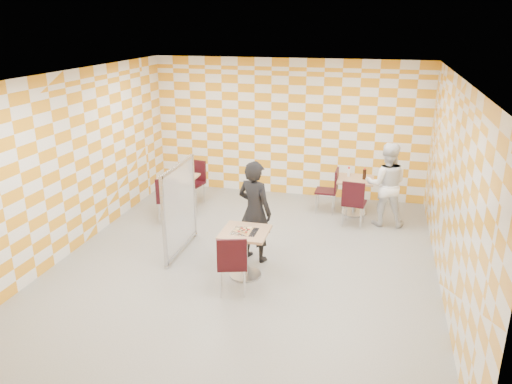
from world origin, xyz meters
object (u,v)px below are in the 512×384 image
at_px(main_table, 245,246).
at_px(chair_empty_far, 195,178).
at_px(second_table, 355,190).
at_px(empty_table, 179,188).
at_px(chair_second_front, 354,200).
at_px(soda_bottle, 364,174).
at_px(chair_second_side, 331,187).
at_px(chair_empty_near, 167,196).
at_px(man_dark, 255,211).
at_px(chair_main_front, 232,261).
at_px(man_white, 386,184).
at_px(sport_bottle, 349,172).
at_px(partition, 180,208).

distance_m(main_table, chair_empty_far, 3.45).
distance_m(second_table, empty_table, 3.57).
bearing_deg(chair_second_front, soda_bottle, 77.74).
distance_m(main_table, chair_second_side, 3.16).
bearing_deg(chair_empty_near, man_dark, -28.68).
bearing_deg(chair_second_front, chair_main_front, -117.13).
xyz_separation_m(second_table, chair_empty_far, (-3.37, -0.16, 0.04)).
bearing_deg(man_white, main_table, 48.82).
relative_size(sport_bottle, soda_bottle, 0.87).
relative_size(man_white, soda_bottle, 7.03).
relative_size(chair_main_front, chair_empty_far, 1.00).
distance_m(chair_main_front, partition, 1.73).
xyz_separation_m(chair_second_front, chair_empty_near, (-3.49, -0.65, 0.00)).
bearing_deg(man_white, man_dark, 41.49).
xyz_separation_m(empty_table, chair_empty_near, (0.01, -0.60, 0.04)).
distance_m(empty_table, man_dark, 2.65).
bearing_deg(man_dark, chair_main_front, 109.75).
xyz_separation_m(second_table, chair_main_front, (-1.50, -3.65, 0.04)).
distance_m(chair_main_front, soda_bottle, 4.02).
height_order(chair_second_front, man_white, man_white).
xyz_separation_m(main_table, man_dark, (0.00, 0.60, 0.33)).
distance_m(main_table, chair_empty_near, 2.63).
bearing_deg(chair_second_front, chair_empty_far, 171.01).
bearing_deg(soda_bottle, chair_empty_far, -177.43).
distance_m(partition, man_dark, 1.28).
bearing_deg(chair_empty_far, man_dark, -50.40).
bearing_deg(second_table, chair_main_front, -112.35).
xyz_separation_m(main_table, second_table, (1.48, 3.05, 0.00)).
distance_m(main_table, sport_bottle, 3.45).
distance_m(second_table, man_white, 0.78).
bearing_deg(partition, empty_table, 113.03).
height_order(partition, man_white, man_white).
bearing_deg(soda_bottle, chair_second_front, -102.26).
xyz_separation_m(chair_second_front, man_dark, (-1.49, -1.75, 0.30)).
height_order(empty_table, chair_second_front, chair_second_front).
bearing_deg(chair_empty_near, chair_main_front, -49.31).
height_order(chair_main_front, chair_second_side, same).
relative_size(partition, man_dark, 0.92).
bearing_deg(chair_empty_near, chair_empty_far, 84.50).
bearing_deg(main_table, partition, 156.13).
xyz_separation_m(main_table, man_white, (2.06, 2.63, 0.30)).
bearing_deg(man_white, chair_empty_near, 9.85).
distance_m(chair_second_front, man_white, 0.69).
relative_size(second_table, man_white, 0.46).
relative_size(main_table, sport_bottle, 3.75).
relative_size(chair_second_side, sport_bottle, 4.62).
bearing_deg(chair_empty_far, main_table, -56.78).
height_order(chair_main_front, partition, partition).
distance_m(chair_second_side, sport_bottle, 0.47).
distance_m(empty_table, chair_empty_far, 0.61).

